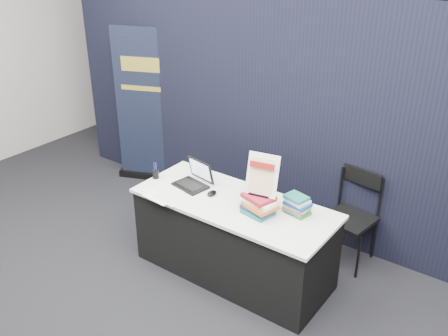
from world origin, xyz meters
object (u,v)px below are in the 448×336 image
display_table (234,238)px  pullup_banner (147,116)px  book_stack_tall (259,205)px  stacking_chair (352,213)px  laptop (193,180)px  info_sign (262,176)px  book_stack_short (297,204)px

display_table → pullup_banner: size_ratio=0.95×
book_stack_tall → stacking_chair: bearing=61.1°
laptop → info_sign: bearing=6.9°
book_stack_short → stacking_chair: (0.23, 0.67, -0.33)m
book_stack_short → book_stack_tall: bearing=-141.8°
laptop → pullup_banner: (-1.47, 0.92, 0.03)m
book_stack_tall → stacking_chair: book_stack_tall is taller
stacking_chair → laptop: bearing=-138.9°
display_table → book_stack_tall: 0.54m
display_table → stacking_chair: bearing=47.4°
book_stack_tall → laptop: bearing=174.6°
pullup_banner → book_stack_short: bearing=-39.8°
pullup_banner → stacking_chair: (2.72, -0.12, -0.34)m
book_stack_short → pullup_banner: 2.61m
pullup_banner → stacking_chair: pullup_banner is taller
book_stack_short → pullup_banner: size_ratio=0.11×
laptop → info_sign: 0.82m
pullup_banner → display_table: bearing=-48.0°
stacking_chair → display_table: bearing=-124.0°
laptop → book_stack_short: laptop is taller
book_stack_tall → display_table: bearing=171.9°
book_stack_short → stacking_chair: 0.78m
laptop → info_sign: info_sign is taller
info_sign → pullup_banner: size_ratio=0.19×
display_table → pullup_banner: bearing=154.2°
pullup_banner → stacking_chair: 2.74m
laptop → pullup_banner: bearing=158.2°
info_sign → stacking_chair: info_sign is taller
display_table → stacking_chair: 1.13m
laptop → info_sign: size_ratio=0.93×
info_sign → pullup_banner: bearing=146.0°
book_stack_tall → book_stack_short: bearing=38.2°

